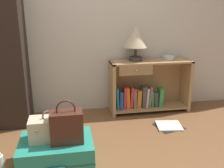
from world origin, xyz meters
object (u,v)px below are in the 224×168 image
object	(u,v)px
bookshelf	(146,87)
bowl	(169,58)
bottle	(0,165)
handbag	(67,126)
suitcase_large	(57,153)
open_book_on_floor	(169,126)
train_case	(49,128)
table_lamp	(136,38)

from	to	relation	value
bookshelf	bowl	size ratio (longest dim) A/B	7.01
bottle	handbag	bearing A→B (deg)	0.68
suitcase_large	open_book_on_floor	xyz separation A→B (m)	(1.27, 0.55, -0.12)
suitcase_large	open_book_on_floor	distance (m)	1.39
train_case	bottle	distance (m)	0.49
table_lamp	handbag	size ratio (longest dim) A/B	1.16
table_lamp	train_case	size ratio (longest dim) A/B	1.32
bowl	suitcase_large	distance (m)	1.90
bookshelf	train_case	size ratio (longest dim) A/B	3.19
bookshelf	suitcase_large	bearing A→B (deg)	-136.73
table_lamp	suitcase_large	bearing A→B (deg)	-131.91
handbag	open_book_on_floor	size ratio (longest dim) A/B	1.06
table_lamp	bottle	world-z (taller)	table_lamp
table_lamp	handbag	distance (m)	1.56
train_case	table_lamp	bearing A→B (deg)	45.77
handbag	bottle	xyz separation A→B (m)	(-0.56, -0.01, -0.30)
table_lamp	bowl	distance (m)	0.52
bookshelf	train_case	world-z (taller)	bookshelf
bowl	bottle	distance (m)	2.31
train_case	bookshelf	bearing A→B (deg)	41.13
suitcase_large	train_case	xyz separation A→B (m)	(-0.05, 0.03, 0.23)
table_lamp	suitcase_large	size ratio (longest dim) A/B	0.69
train_case	bowl	bearing A→B (deg)	35.51
bowl	table_lamp	bearing A→B (deg)	179.38
bowl	open_book_on_floor	xyz separation A→B (m)	(-0.17, -0.55, -0.70)
handbag	open_book_on_floor	bearing A→B (deg)	26.76
bowl	open_book_on_floor	world-z (taller)	bowl
table_lamp	open_book_on_floor	distance (m)	1.15
bowl	handbag	distance (m)	1.79
bookshelf	bowl	distance (m)	0.49
bowl	train_case	size ratio (longest dim) A/B	0.45
bookshelf	table_lamp	bearing A→B (deg)	170.72
bookshelf	handbag	size ratio (longest dim) A/B	2.80
handbag	bottle	world-z (taller)	handbag
table_lamp	bowl	xyz separation A→B (m)	(0.45, -0.00, -0.27)
bookshelf	table_lamp	world-z (taller)	table_lamp
bowl	suitcase_large	bearing A→B (deg)	-142.70
suitcase_large	open_book_on_floor	bearing A→B (deg)	23.39
open_book_on_floor	table_lamp	bearing A→B (deg)	116.53
bowl	suitcase_large	world-z (taller)	bowl
table_lamp	train_case	world-z (taller)	table_lamp
suitcase_large	train_case	distance (m)	0.23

